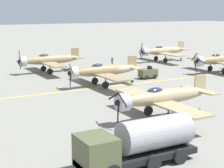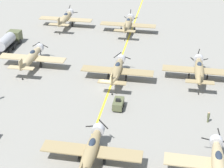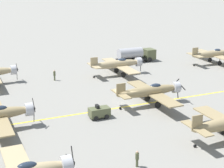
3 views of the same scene
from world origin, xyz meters
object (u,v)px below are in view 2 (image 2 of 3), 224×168
object	(u,v)px
airplane_far_left	(65,18)
fuel_tanker	(9,41)
airplane_mid_left	(31,57)
airplane_near_center	(91,151)
tow_tractor	(118,104)
airplane_near_right	(218,165)
airplane_far_center	(128,24)
airplane_mid_center	(117,70)
airplane_mid_right	(199,70)
ground_crew_walking	(208,117)

from	to	relation	value
airplane_far_left	fuel_tanker	size ratio (longest dim) A/B	1.50
airplane_mid_left	fuel_tanker	xyz separation A→B (m)	(-7.57, 7.47, -0.50)
airplane_near_center	tow_tractor	size ratio (longest dim) A/B	4.62
airplane_near_right	airplane_far_center	bearing A→B (deg)	119.83
airplane_mid_center	airplane_near_right	world-z (taller)	airplane_near_right
airplane_near_center	airplane_mid_center	world-z (taller)	same
airplane_near_center	airplane_mid_right	xyz separation A→B (m)	(12.85, 23.33, 0.00)
airplane_mid_right	fuel_tanker	bearing A→B (deg)	152.18
airplane_far_left	airplane_mid_right	world-z (taller)	airplane_mid_right
airplane_near_center	airplane_mid_left	xyz separation A→B (m)	(-16.08, 23.02, 0.00)
airplane_far_left	airplane_far_center	size ratio (longest dim) A/B	1.00
airplane_mid_right	ground_crew_walking	xyz separation A→B (m)	(1.12, -12.01, -1.11)
airplane_far_center	tow_tractor	world-z (taller)	airplane_far_center
airplane_far_center	fuel_tanker	distance (m)	25.08
airplane_near_center	airplane_far_center	size ratio (longest dim) A/B	1.00
ground_crew_walking	airplane_near_center	bearing A→B (deg)	-140.96
airplane_near_right	ground_crew_walking	bearing A→B (deg)	101.36
airplane_far_left	ground_crew_walking	xyz separation A→B (m)	(30.02, -32.47, -1.11)
airplane_mid_left	fuel_tanker	world-z (taller)	airplane_mid_left
airplane_mid_right	fuel_tanker	xyz separation A→B (m)	(-36.49, 7.16, -0.50)
airplane_mid_right	airplane_far_center	size ratio (longest dim) A/B	1.00
airplane_mid_center	airplane_mid_left	bearing A→B (deg)	-179.42
airplane_near_right	tow_tractor	bearing A→B (deg)	146.02
airplane_mid_left	ground_crew_walking	xyz separation A→B (m)	(30.04, -11.69, -1.11)
airplane_mid_left	fuel_tanker	distance (m)	10.65
fuel_tanker	airplane_mid_center	bearing A→B (deg)	-22.65
airplane_near_right	airplane_far_left	size ratio (longest dim) A/B	1.00
airplane_far_left	fuel_tanker	distance (m)	15.32
tow_tractor	airplane_mid_center	bearing A→B (deg)	101.04
airplane_mid_right	tow_tractor	xyz separation A→B (m)	(-11.68, -10.76, -1.22)
airplane_near_right	tow_tractor	size ratio (longest dim) A/B	4.62
airplane_mid_center	airplane_near_right	distance (m)	25.39
airplane_mid_right	airplane_far_center	distance (m)	24.26
airplane_near_right	ground_crew_walking	world-z (taller)	airplane_near_right
airplane_mid_center	ground_crew_walking	size ratio (longest dim) A/B	7.26
airplane_far_left	airplane_mid_left	world-z (taller)	airplane_far_left
airplane_far_left	ground_crew_walking	world-z (taller)	airplane_far_left
airplane_far_center	ground_crew_walking	xyz separation A→B (m)	(15.71, -31.38, -1.11)
airplane_near_center	airplane_far_left	distance (m)	46.64
fuel_tanker	airplane_mid_left	bearing A→B (deg)	-44.64
fuel_tanker	tow_tractor	world-z (taller)	fuel_tanker
airplane_near_right	airplane_mid_left	world-z (taller)	airplane_near_right
airplane_far_left	tow_tractor	distance (m)	35.67
airplane_far_left	airplane_far_center	xyz separation A→B (m)	(14.31, -1.08, 0.00)
airplane_near_right	airplane_mid_right	xyz separation A→B (m)	(-1.58, 23.11, 0.00)
airplane_mid_right	fuel_tanker	size ratio (longest dim) A/B	1.50
airplane_mid_center	airplane_far_center	world-z (taller)	airplane_far_center
airplane_far_center	tow_tractor	xyz separation A→B (m)	(2.91, -30.14, -1.22)
airplane_near_right	fuel_tanker	distance (m)	48.64
airplane_far_left	airplane_near_center	bearing A→B (deg)	-69.53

